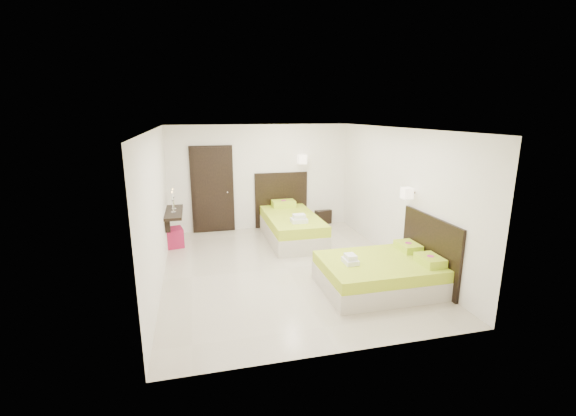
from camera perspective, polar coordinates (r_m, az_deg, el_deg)
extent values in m
plane|color=#BFB39F|center=(7.41, -0.20, -8.88)|extent=(5.50, 5.50, 0.00)
cube|color=beige|center=(8.94, 0.57, -3.58)|extent=(1.13, 2.26, 0.36)
cube|color=#9EBC1E|center=(8.86, 0.57, -1.77)|extent=(1.12, 2.23, 0.23)
cube|color=black|center=(9.84, -1.01, 1.21)|extent=(1.35, 0.05, 1.41)
cube|color=#BCD927|center=(9.61, -0.68, 0.66)|extent=(0.56, 0.38, 0.16)
cylinder|color=#C92F7B|center=(9.59, -0.68, 1.13)|extent=(0.14, 0.14, 0.00)
cube|color=white|center=(8.24, 1.65, -1.85)|extent=(0.34, 0.25, 0.09)
cube|color=white|center=(8.21, 1.65, -1.25)|extent=(0.25, 0.19, 0.09)
cube|color=#F1DDC6|center=(9.64, 2.09, 7.24)|extent=(0.20, 0.20, 0.23)
cylinder|color=#2D2116|center=(9.72, 1.96, 7.29)|extent=(0.03, 0.16, 0.03)
cube|color=beige|center=(6.74, 13.27, -10.29)|extent=(1.91, 1.43, 0.30)
cube|color=#9EBC1E|center=(6.64, 13.39, -8.33)|extent=(1.89, 1.42, 0.19)
cube|color=black|center=(7.03, 20.24, -5.88)|extent=(0.05, 1.62, 1.19)
cube|color=#BCD927|center=(6.67, 20.30, -7.25)|extent=(0.32, 0.48, 0.13)
cylinder|color=#C92F7B|center=(6.64, 20.35, -6.70)|extent=(0.11, 0.11, 0.00)
cube|color=#BCD927|center=(7.19, 17.36, -5.47)|extent=(0.32, 0.48, 0.13)
cylinder|color=#C92F7B|center=(7.17, 17.40, -4.95)|extent=(0.11, 0.11, 0.00)
cube|color=white|center=(6.38, 9.22, -7.78)|extent=(0.21, 0.29, 0.08)
cube|color=white|center=(6.35, 9.24, -7.14)|extent=(0.16, 0.21, 0.08)
cube|color=#F1DDC6|center=(7.20, 17.20, 2.13)|extent=(0.17, 0.17, 0.19)
cylinder|color=#2D2116|center=(7.24, 17.75, 2.15)|extent=(0.16, 0.03, 0.03)
cube|color=black|center=(10.32, 4.98, -1.22)|extent=(0.50, 0.47, 0.37)
cube|color=maroon|center=(8.84, -16.69, -4.22)|extent=(0.49, 0.49, 0.42)
cube|color=black|center=(9.53, -11.12, 2.65)|extent=(1.02, 0.06, 2.14)
cube|color=black|center=(9.50, -11.11, 2.61)|extent=(0.88, 0.04, 2.06)
cylinder|color=silver|center=(9.50, -8.98, 2.39)|extent=(0.03, 0.10, 0.03)
cube|color=black|center=(8.50, -16.55, -0.62)|extent=(0.35, 1.20, 0.06)
cube|color=black|center=(8.12, -17.42, -2.47)|extent=(0.10, 0.04, 0.30)
cube|color=black|center=(8.98, -17.10, -0.89)|extent=(0.10, 0.04, 0.30)
cylinder|color=silver|center=(8.35, -16.61, -0.61)|extent=(0.10, 0.10, 0.02)
cylinder|color=silver|center=(8.32, -16.67, 0.19)|extent=(0.02, 0.02, 0.22)
cone|color=silver|center=(8.29, -16.73, 1.06)|extent=(0.07, 0.07, 0.04)
cylinder|color=white|center=(8.27, -16.78, 1.70)|extent=(0.02, 0.02, 0.15)
sphere|color=#FFB23F|center=(8.26, -16.82, 2.29)|extent=(0.02, 0.02, 0.02)
cylinder|color=silver|center=(8.64, -16.53, -0.12)|extent=(0.10, 0.10, 0.02)
cylinder|color=silver|center=(8.61, -16.58, 0.65)|extent=(0.02, 0.02, 0.22)
cone|color=silver|center=(8.58, -16.64, 1.50)|extent=(0.07, 0.07, 0.04)
cylinder|color=white|center=(8.57, -16.69, 2.12)|extent=(0.02, 0.02, 0.15)
sphere|color=#FFB23F|center=(8.55, -16.73, 2.69)|extent=(0.02, 0.02, 0.02)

